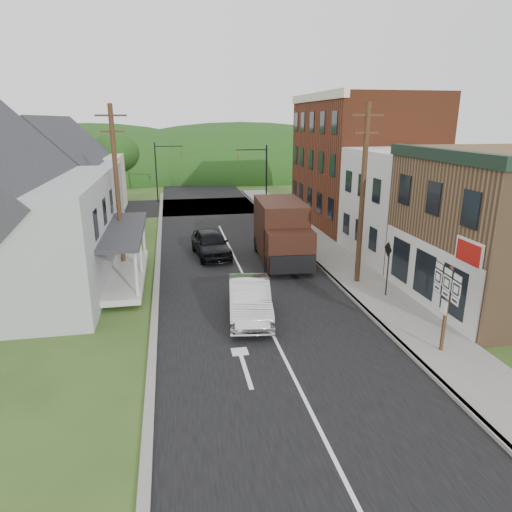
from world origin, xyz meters
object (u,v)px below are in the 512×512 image
dark_sedan (211,244)px  warning_sign (388,261)px  silver_sedan (250,299)px  route_sign_cluster (446,297)px  delivery_van (282,232)px

dark_sedan → warning_sign: warning_sign is taller
silver_sedan → warning_sign: warning_sign is taller
silver_sedan → route_sign_cluster: 7.82m
silver_sedan → delivery_van: 8.28m
silver_sedan → delivery_van: bearing=73.5°
route_sign_cluster → silver_sedan: bearing=150.0°
dark_sedan → silver_sedan: bearing=-91.4°
delivery_van → route_sign_cluster: size_ratio=2.05×
silver_sedan → route_sign_cluster: (6.25, -4.48, 1.40)m
delivery_van → dark_sedan: bearing=158.8°
dark_sedan → warning_sign: (7.53, -8.48, 1.03)m
route_sign_cluster → delivery_van: bearing=109.5°
dark_sedan → delivery_van: size_ratio=0.74×
delivery_van → warning_sign: size_ratio=2.46×
delivery_van → warning_sign: (3.48, -6.63, 0.04)m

